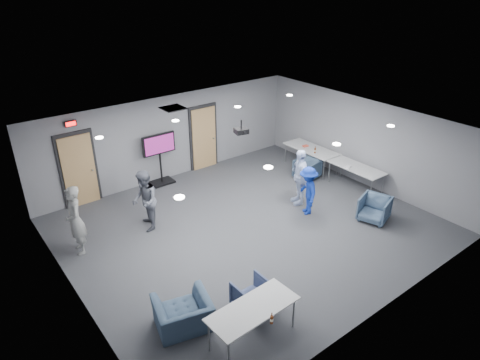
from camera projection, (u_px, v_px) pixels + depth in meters
floor at (249, 227)px, 11.35m from camera, size 9.00×9.00×0.00m
ceiling at (250, 131)px, 10.15m from camera, size 9.00×9.00×0.00m
wall_back at (171, 137)px, 13.59m from camera, size 9.00×0.02×2.70m
wall_front at (385, 258)px, 7.92m from camera, size 9.00×0.02×2.70m
wall_left at (69, 245)px, 8.29m from camera, size 0.02×8.00×2.70m
wall_right at (363, 142)px, 13.22m from camera, size 0.02×8.00×2.70m
door_left at (79, 170)px, 12.04m from camera, size 1.06×0.17×2.24m
door_right at (204, 138)px, 14.34m from camera, size 1.06×0.17×2.24m
exit_sign at (70, 124)px, 11.41m from camera, size 0.32×0.08×0.16m
hvac_diffuser at (173, 108)px, 11.87m from camera, size 0.60×0.60×0.03m
downlights at (250, 132)px, 10.16m from camera, size 6.18×3.78×0.02m
person_a at (76, 221)px, 10.01m from camera, size 0.51×0.69×1.73m
person_b at (145, 201)px, 10.95m from camera, size 0.86×0.96×1.64m
person_c at (300, 177)px, 12.19m from camera, size 0.75×1.06×1.66m
person_d at (308, 191)px, 11.72m from camera, size 0.88×1.04×1.39m
chair_right_a at (307, 169)px, 13.87m from camera, size 0.84×0.83×0.66m
chair_right_c at (374, 209)px, 11.53m from camera, size 0.95×0.94×0.69m
chair_front_a at (252, 295)px, 8.53m from camera, size 0.68×0.70×0.63m
chair_front_b at (183, 314)px, 8.03m from camera, size 1.21×1.12×0.67m
table_right_a at (311, 150)px, 14.41m from camera, size 0.81×1.95×0.73m
table_right_b at (356, 168)px, 13.06m from camera, size 0.74×1.76×0.73m
table_front_left at (253, 310)px, 7.64m from camera, size 1.75×0.78×0.73m
bottle_front at (272, 319)px, 7.26m from camera, size 0.06×0.06×0.23m
bottle_right at (315, 151)px, 13.99m from camera, size 0.06×0.06×0.24m
snack_box at (305, 146)px, 14.54m from camera, size 0.20×0.15×0.04m
wrapper at (348, 167)px, 13.00m from camera, size 0.24×0.19×0.05m
tv_stand at (160, 156)px, 13.29m from camera, size 1.08×0.51×1.65m
projector at (241, 131)px, 11.04m from camera, size 0.39×0.36×0.36m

